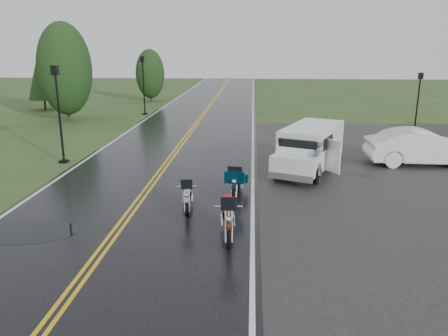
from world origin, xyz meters
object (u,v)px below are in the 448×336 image
Objects in this scene: motorcycle_teal at (234,187)px; van_white at (279,155)px; motorcycle_silver at (187,201)px; motorcycle_red at (229,227)px; person_at_van at (317,163)px; lamp_post_near_left at (59,115)px; lamp_post_far_left at (144,85)px; lamp_post_far_right at (417,105)px; sedan_white at (422,148)px.

motorcycle_teal is 0.42× the size of van_white.
motorcycle_red is at bearing -64.15° from motorcycle_silver.
person_at_van is at bearing 2.69° from van_white.
lamp_post_near_left is (-10.84, 2.50, 1.33)m from person_at_van.
van_white reaches higher than person_at_van.
motorcycle_red is at bearing -71.37° from lamp_post_far_left.
lamp_post_far_left is (-6.30, 20.65, 1.63)m from motorcycle_silver.
lamp_post_far_right is at bearing 70.21° from van_white.
motorcycle_red is 1.09× the size of motorcycle_teal.
van_white reaches higher than motorcycle_red.
sedan_white is (9.29, 6.81, 0.21)m from motorcycle_silver.
lamp_post_far_right is at bearing 42.25° from motorcycle_silver.
lamp_post_far_left reaches higher than van_white.
van_white is 1.14× the size of lamp_post_near_left.
motorcycle_red is 0.46× the size of van_white.
lamp_post_far_left reaches higher than person_at_van.
lamp_post_far_left is at bearing 116.52° from motorcycle_teal.
person_at_van is at bearing 44.32° from motorcycle_teal.
motorcycle_silver is at bearing -73.03° from lamp_post_far_left.
motorcycle_silver is 0.44× the size of lamp_post_far_left.
lamp_post_far_right is (17.49, -7.59, -0.36)m from lamp_post_far_left.
sedan_white is at bearing 169.25° from person_at_van.
person_at_van is (1.40, -0.52, -0.14)m from van_white.
van_white is 12.10m from lamp_post_far_right.
van_white is at bearing -133.04° from lamp_post_far_right.
lamp_post_far_left reaches higher than lamp_post_far_right.
lamp_post_far_left is at bearing 104.16° from motorcycle_red.
motorcycle_silver is at bearing 125.19° from sedan_white.
lamp_post_far_left is (-9.25, 16.41, 1.23)m from van_white.
lamp_post_far_right reaches higher than motorcycle_silver.
lamp_post_far_right is at bearing -23.47° from lamp_post_far_left.
lamp_post_near_left reaches higher than motorcycle_silver.
lamp_post_far_right is (11.19, 13.06, 1.27)m from motorcycle_silver.
van_white is 1.12× the size of lamp_post_far_left.
lamp_post_near_left is at bearing -158.84° from lamp_post_far_right.
person_at_van is at bearing -126.19° from lamp_post_far_right.
lamp_post_far_left is 19.07m from lamp_post_far_right.
person_at_van is 0.38× the size of lamp_post_near_left.
person_at_van is 0.35× the size of sedan_white.
van_white is 1.33× the size of lamp_post_far_right.
person_at_van is 5.83m from sedan_white.
motorcycle_red is at bearing 20.10° from person_at_van.
lamp_post_near_left is at bearing 152.70° from motorcycle_teal.
van_white is at bearing 71.58° from motorcycle_red.
van_white reaches higher than motorcycle_teal.
lamp_post_near_left is at bearing -90.74° from lamp_post_far_left.
motorcycle_teal is at bearing -94.85° from van_white.
lamp_post_near_left is at bearing 129.08° from motorcycle_silver.
motorcycle_teal is 9.41m from lamp_post_near_left.
motorcycle_teal is 20.91m from lamp_post_far_left.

